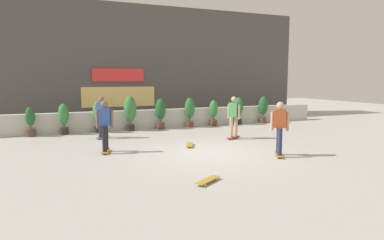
% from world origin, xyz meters
% --- Properties ---
extents(ground_plane, '(48.00, 48.00, 0.00)m').
position_xyz_m(ground_plane, '(0.00, 0.00, 0.00)').
color(ground_plane, '#B2AFA8').
extents(planter_wall, '(18.00, 0.40, 0.90)m').
position_xyz_m(planter_wall, '(0.00, 6.00, 0.45)').
color(planter_wall, beige).
rests_on(planter_wall, ground).
extents(building_backdrop, '(20.00, 2.08, 6.50)m').
position_xyz_m(building_backdrop, '(-0.00, 10.00, 3.25)').
color(building_backdrop, '#4C4947').
rests_on(building_backdrop, ground).
extents(potted_plant_0, '(0.38, 0.38, 1.23)m').
position_xyz_m(potted_plant_0, '(-5.60, 5.55, 0.67)').
color(potted_plant_0, brown).
rests_on(potted_plant_0, ground).
extents(potted_plant_1, '(0.43, 0.43, 1.33)m').
position_xyz_m(potted_plant_1, '(-4.30, 5.55, 0.75)').
color(potted_plant_1, '#2D2823').
rests_on(potted_plant_1, ground).
extents(potted_plant_2, '(0.47, 0.47, 1.41)m').
position_xyz_m(potted_plant_2, '(-2.86, 5.55, 0.81)').
color(potted_plant_2, black).
rests_on(potted_plant_2, ground).
extents(potted_plant_3, '(0.57, 0.57, 1.61)m').
position_xyz_m(potted_plant_3, '(-1.44, 5.55, 0.95)').
color(potted_plant_3, '#2D2823').
rests_on(potted_plant_3, ground).
extents(potted_plant_4, '(0.49, 0.49, 1.45)m').
position_xyz_m(potted_plant_4, '(0.01, 5.55, 0.84)').
color(potted_plant_4, brown).
rests_on(potted_plant_4, ground).
extents(potted_plant_5, '(0.49, 0.49, 1.46)m').
position_xyz_m(potted_plant_5, '(1.51, 5.55, 0.84)').
color(potted_plant_5, brown).
rests_on(potted_plant_5, ground).
extents(potted_plant_6, '(0.42, 0.42, 1.32)m').
position_xyz_m(potted_plant_6, '(2.81, 5.55, 0.73)').
color(potted_plant_6, brown).
rests_on(potted_plant_6, ground).
extents(potted_plant_7, '(0.48, 0.48, 1.43)m').
position_xyz_m(potted_plant_7, '(4.26, 5.55, 0.82)').
color(potted_plant_7, black).
rests_on(potted_plant_7, ground).
extents(potted_plant_8, '(0.49, 0.49, 1.45)m').
position_xyz_m(potted_plant_8, '(5.78, 5.55, 0.83)').
color(potted_plant_8, brown).
rests_on(potted_plant_8, ground).
extents(skater_mid_plaza, '(0.54, 0.82, 1.70)m').
position_xyz_m(skater_mid_plaza, '(-3.13, 1.26, 0.94)').
color(skater_mid_plaza, '#BF8C26').
rests_on(skater_mid_plaza, ground).
extents(skater_by_wall_left, '(0.58, 0.79, 1.70)m').
position_xyz_m(skater_by_wall_left, '(1.79, -1.27, 0.94)').
color(skater_by_wall_left, '#BF8C26').
rests_on(skater_by_wall_left, ground).
extents(skater_by_wall_right, '(0.59, 0.79, 1.70)m').
position_xyz_m(skater_by_wall_right, '(-2.89, 4.01, 0.94)').
color(skater_by_wall_right, '#72338C').
rests_on(skater_by_wall_right, ground).
extents(skater_far_left, '(0.79, 0.58, 1.70)m').
position_xyz_m(skater_far_left, '(1.97, 1.94, 0.94)').
color(skater_far_left, maroon).
rests_on(skater_far_left, ground).
extents(skateboard_near_camera, '(0.52, 0.81, 0.08)m').
position_xyz_m(skateboard_near_camera, '(-0.21, 1.19, 0.06)').
color(skateboard_near_camera, '#BF8C26').
rests_on(skateboard_near_camera, ground).
extents(skateboard_aside, '(0.77, 0.61, 0.08)m').
position_xyz_m(skateboard_aside, '(-1.36, -2.86, 0.06)').
color(skateboard_aside, '#BF8C26').
rests_on(skateboard_aside, ground).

